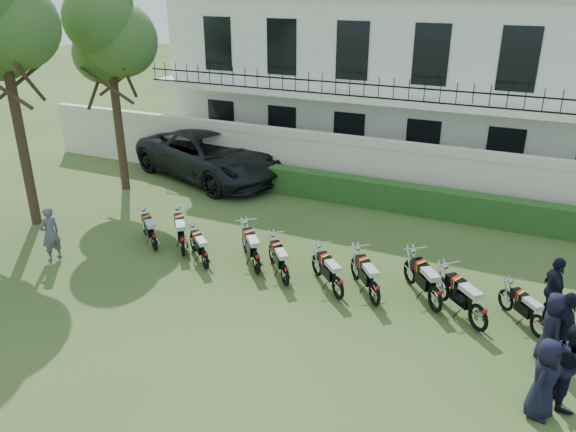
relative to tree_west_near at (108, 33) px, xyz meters
name	(u,v)px	position (x,y,z in m)	size (l,w,h in m)	color
ground	(276,298)	(8.96, -5.00, -5.89)	(100.00, 100.00, 0.00)	#2F481D
perimeter_wall	(369,168)	(8.96, 3.00, -4.72)	(30.00, 0.35, 2.30)	beige
hedge	(388,196)	(9.96, 2.20, -5.39)	(18.00, 0.60, 1.00)	#1B3F16
building	(412,75)	(8.96, 8.96, -2.18)	(20.40, 9.60, 7.40)	white
tree_west_near	(108,33)	(0.00, 0.00, 0.00)	(3.40, 3.20, 7.90)	#473323
motorcycle_0	(154,237)	(4.42, -4.08, -5.42)	(1.48, 1.27, 1.02)	black
motorcycle_1	(182,240)	(5.40, -4.01, -5.37)	(1.38, 1.67, 1.13)	black
motorcycle_2	(205,255)	(6.46, -4.44, -5.43)	(1.42, 1.26, 0.99)	black
motorcycle_3	(256,258)	(7.91, -4.08, -5.37)	(1.44, 1.64, 1.13)	black
motorcycle_4	(285,270)	(8.91, -4.35, -5.40)	(1.33, 1.53, 1.06)	black
motorcycle_5	(338,283)	(10.44, -4.41, -5.40)	(1.45, 1.44, 1.07)	black
motorcycle_6	(375,288)	(11.38, -4.31, -5.38)	(1.32, 1.64, 1.10)	black
motorcycle_7	(436,293)	(12.82, -3.97, -5.36)	(1.38, 1.71, 1.14)	black
motorcycle_8	(479,312)	(13.89, -4.39, -5.36)	(1.59, 1.55, 1.15)	black
motorcycle_9	(540,321)	(15.20, -4.07, -5.45)	(1.22, 1.36, 0.95)	black
suv	(210,155)	(2.32, 2.53, -4.93)	(3.18, 6.90, 1.92)	black
inspector	(50,234)	(2.04, -5.75, -5.06)	(0.60, 0.40, 1.66)	slate
officer_0	(544,379)	(15.31, -6.75, -5.06)	(0.81, 0.53, 1.66)	black
officer_1	(572,365)	(15.76, -6.17, -5.00)	(0.86, 0.67, 1.77)	black
officer_2	(564,330)	(15.63, -4.98, -5.01)	(1.04, 0.43, 1.77)	black
officer_3	(552,329)	(15.41, -4.94, -5.05)	(0.82, 0.53, 1.67)	black
officer_5	(554,291)	(15.41, -3.26, -5.03)	(1.01, 0.42, 1.72)	black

